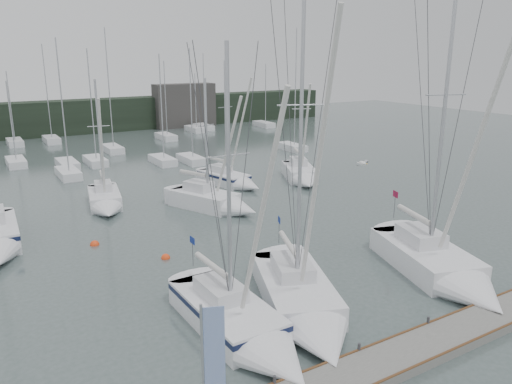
{
  "coord_description": "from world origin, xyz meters",
  "views": [
    {
      "loc": [
        -14.45,
        -16.84,
        11.77
      ],
      "look_at": [
        -1.34,
        5.0,
        4.67
      ],
      "focal_mm": 35.0,
      "sensor_mm": 36.0,
      "label": 1
    }
  ],
  "objects_px": {
    "sailboat_mid_d": "(233,180)",
    "sailboat_mid_e": "(302,176)",
    "sailboat_near_left": "(246,330)",
    "sailboat_near_right": "(446,272)",
    "sailboat_near_center": "(306,310)",
    "buoy_a": "(166,258)",
    "sailboat_mid_c": "(218,203)",
    "sailboat_mid_b": "(106,203)",
    "buoy_c": "(95,245)",
    "dock_banner": "(210,362)"
  },
  "relations": [
    {
      "from": "sailboat_near_left",
      "to": "sailboat_mid_d",
      "type": "height_order",
      "value": "sailboat_near_left"
    },
    {
      "from": "sailboat_near_left",
      "to": "sailboat_mid_e",
      "type": "height_order",
      "value": "sailboat_near_left"
    },
    {
      "from": "sailboat_mid_d",
      "to": "dock_banner",
      "type": "bearing_deg",
      "value": -132.93
    },
    {
      "from": "sailboat_near_left",
      "to": "sailboat_mid_c",
      "type": "distance_m",
      "value": 18.48
    },
    {
      "from": "sailboat_mid_e",
      "to": "sailboat_mid_c",
      "type": "bearing_deg",
      "value": -136.17
    },
    {
      "from": "sailboat_near_center",
      "to": "dock_banner",
      "type": "distance_m",
      "value": 8.88
    },
    {
      "from": "sailboat_mid_c",
      "to": "sailboat_near_right",
      "type": "bearing_deg",
      "value": -99.12
    },
    {
      "from": "sailboat_mid_c",
      "to": "dock_banner",
      "type": "relative_size",
      "value": 2.35
    },
    {
      "from": "sailboat_mid_d",
      "to": "buoy_a",
      "type": "distance_m",
      "value": 17.03
    },
    {
      "from": "sailboat_near_right",
      "to": "sailboat_mid_b",
      "type": "bearing_deg",
      "value": 135.32
    },
    {
      "from": "sailboat_mid_e",
      "to": "buoy_c",
      "type": "xyz_separation_m",
      "value": [
        -20.83,
        -6.24,
        -0.58
      ]
    },
    {
      "from": "sailboat_mid_b",
      "to": "buoy_c",
      "type": "distance_m",
      "value": 7.66
    },
    {
      "from": "sailboat_near_right",
      "to": "dock_banner",
      "type": "relative_size",
      "value": 3.59
    },
    {
      "from": "sailboat_near_center",
      "to": "sailboat_near_right",
      "type": "relative_size",
      "value": 0.99
    },
    {
      "from": "buoy_a",
      "to": "dock_banner",
      "type": "height_order",
      "value": "dock_banner"
    },
    {
      "from": "buoy_a",
      "to": "sailboat_near_center",
      "type": "bearing_deg",
      "value": -74.29
    },
    {
      "from": "sailboat_mid_e",
      "to": "buoy_c",
      "type": "relative_size",
      "value": 19.54
    },
    {
      "from": "sailboat_mid_d",
      "to": "dock_banner",
      "type": "distance_m",
      "value": 31.74
    },
    {
      "from": "buoy_c",
      "to": "sailboat_mid_d",
      "type": "bearing_deg",
      "value": 29.68
    },
    {
      "from": "sailboat_mid_b",
      "to": "sailboat_mid_d",
      "type": "bearing_deg",
      "value": 15.96
    },
    {
      "from": "sailboat_near_center",
      "to": "sailboat_mid_e",
      "type": "distance_m",
      "value": 25.52
    },
    {
      "from": "buoy_c",
      "to": "dock_banner",
      "type": "bearing_deg",
      "value": -93.28
    },
    {
      "from": "sailboat_near_center",
      "to": "sailboat_mid_d",
      "type": "xyz_separation_m",
      "value": [
        8.57,
        22.76,
        -0.01
      ]
    },
    {
      "from": "sailboat_mid_d",
      "to": "dock_banner",
      "type": "height_order",
      "value": "sailboat_mid_d"
    },
    {
      "from": "buoy_a",
      "to": "buoy_c",
      "type": "distance_m",
      "value": 5.34
    },
    {
      "from": "dock_banner",
      "to": "sailboat_mid_b",
      "type": "bearing_deg",
      "value": 102.82
    },
    {
      "from": "sailboat_near_right",
      "to": "sailboat_mid_c",
      "type": "relative_size",
      "value": 1.53
    },
    {
      "from": "sailboat_mid_d",
      "to": "sailboat_mid_e",
      "type": "bearing_deg",
      "value": -31.16
    },
    {
      "from": "sailboat_near_right",
      "to": "sailboat_mid_e",
      "type": "bearing_deg",
      "value": 90.9
    },
    {
      "from": "sailboat_mid_c",
      "to": "sailboat_near_left",
      "type": "bearing_deg",
      "value": -137.06
    },
    {
      "from": "buoy_c",
      "to": "sailboat_near_right",
      "type": "bearing_deg",
      "value": -46.01
    },
    {
      "from": "sailboat_near_left",
      "to": "sailboat_near_right",
      "type": "xyz_separation_m",
      "value": [
        11.9,
        -0.57,
        0.05
      ]
    },
    {
      "from": "sailboat_mid_b",
      "to": "buoy_a",
      "type": "bearing_deg",
      "value": -76.98
    },
    {
      "from": "sailboat_mid_d",
      "to": "buoy_c",
      "type": "height_order",
      "value": "sailboat_mid_d"
    },
    {
      "from": "sailboat_mid_b",
      "to": "sailboat_near_center",
      "type": "bearing_deg",
      "value": -70.59
    },
    {
      "from": "sailboat_near_right",
      "to": "sailboat_mid_c",
      "type": "height_order",
      "value": "sailboat_near_right"
    },
    {
      "from": "sailboat_near_left",
      "to": "sailboat_mid_e",
      "type": "relative_size",
      "value": 1.17
    },
    {
      "from": "sailboat_mid_e",
      "to": "sailboat_near_right",
      "type": "bearing_deg",
      "value": -81.93
    },
    {
      "from": "buoy_a",
      "to": "dock_banner",
      "type": "bearing_deg",
      "value": -105.76
    },
    {
      "from": "sailboat_mid_c",
      "to": "dock_banner",
      "type": "xyz_separation_m",
      "value": [
        -11.13,
        -21.63,
        2.51
      ]
    },
    {
      "from": "buoy_a",
      "to": "buoy_c",
      "type": "bearing_deg",
      "value": 125.42
    },
    {
      "from": "sailboat_near_left",
      "to": "sailboat_mid_c",
      "type": "relative_size",
      "value": 1.22
    },
    {
      "from": "sailboat_near_right",
      "to": "sailboat_mid_d",
      "type": "bearing_deg",
      "value": 107.34
    },
    {
      "from": "sailboat_mid_d",
      "to": "buoy_a",
      "type": "relative_size",
      "value": 21.99
    },
    {
      "from": "sailboat_near_center",
      "to": "buoy_a",
      "type": "relative_size",
      "value": 30.13
    },
    {
      "from": "buoy_c",
      "to": "dock_banner",
      "type": "relative_size",
      "value": 0.13
    },
    {
      "from": "sailboat_mid_c",
      "to": "buoy_c",
      "type": "xyz_separation_m",
      "value": [
        -10.03,
        -2.4,
        -0.6
      ]
    },
    {
      "from": "sailboat_mid_d",
      "to": "buoy_c",
      "type": "distance_m",
      "value": 16.72
    },
    {
      "from": "sailboat_mid_b",
      "to": "sailboat_mid_d",
      "type": "height_order",
      "value": "sailboat_mid_d"
    },
    {
      "from": "sailboat_near_right",
      "to": "sailboat_mid_d",
      "type": "relative_size",
      "value": 1.38
    }
  ]
}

